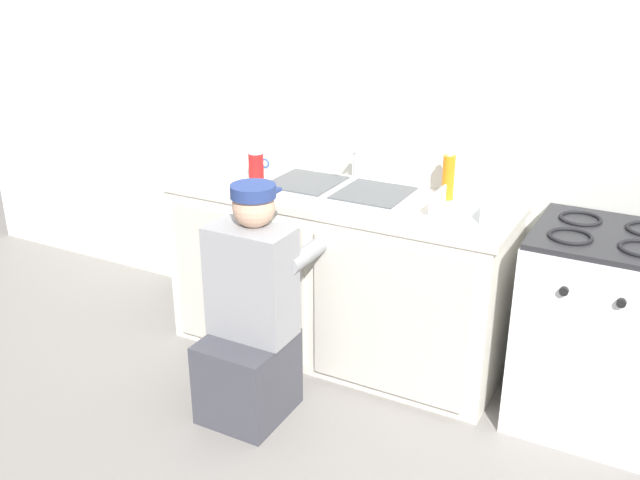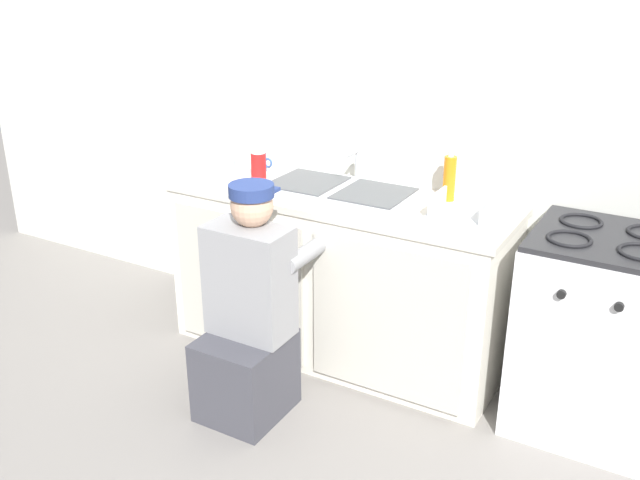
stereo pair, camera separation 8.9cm
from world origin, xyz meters
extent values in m
plane|color=gray|center=(0.00, 0.00, 0.00)|extent=(12.00, 12.00, 0.00)
cube|color=silver|center=(0.00, 0.65, 1.25)|extent=(6.00, 0.10, 2.50)
cube|color=silver|center=(0.00, 0.30, 0.43)|extent=(1.75, 0.60, 0.87)
cube|color=beige|center=(-0.42, -0.01, 0.43)|extent=(0.77, 0.02, 0.76)
cube|color=beige|center=(0.42, -0.01, 0.43)|extent=(0.77, 0.02, 0.76)
cube|color=beige|center=(0.00, 0.30, 0.88)|extent=(1.79, 0.62, 0.04)
cube|color=silver|center=(0.00, 0.30, 0.92)|extent=(0.80, 0.44, 0.03)
cube|color=#4C4F51|center=(-0.19, 0.30, 0.94)|extent=(0.33, 0.35, 0.01)
cube|color=#4C4F51|center=(0.19, 0.30, 0.94)|extent=(0.33, 0.35, 0.01)
cylinder|color=#B7BABF|center=(0.00, 0.49, 0.99)|extent=(0.02, 0.02, 0.18)
cylinder|color=#B7BABF|center=(0.00, 0.41, 1.08)|extent=(0.02, 0.16, 0.02)
cube|color=white|center=(1.28, 0.30, 0.45)|extent=(0.62, 0.60, 0.90)
cube|color=#262628|center=(1.28, 0.30, 0.91)|extent=(0.61, 0.59, 0.02)
torus|color=black|center=(1.15, 0.18, 0.93)|extent=(0.19, 0.19, 0.02)
torus|color=black|center=(1.15, 0.42, 0.93)|extent=(0.19, 0.19, 0.02)
cylinder|color=black|center=(1.18, -0.01, 0.77)|extent=(0.04, 0.02, 0.04)
cylinder|color=black|center=(1.39, -0.01, 0.77)|extent=(0.04, 0.02, 0.04)
cube|color=#3F3F47|center=(-0.11, -0.41, 0.20)|extent=(0.36, 0.40, 0.40)
cube|color=gray|center=(-0.11, -0.35, 0.66)|extent=(0.38, 0.22, 0.52)
sphere|color=tan|center=(-0.11, -0.31, 1.01)|extent=(0.19, 0.19, 0.19)
cylinder|color=navy|center=(-0.11, -0.31, 1.08)|extent=(0.20, 0.20, 0.06)
cube|color=navy|center=(-0.11, -0.23, 1.06)|extent=(0.13, 0.09, 0.02)
cylinder|color=gray|center=(-0.28, -0.15, 0.75)|extent=(0.08, 0.30, 0.08)
cylinder|color=gray|center=(0.06, -0.15, 0.75)|extent=(0.08, 0.30, 0.08)
cylinder|color=#ADC6CC|center=(-0.67, 0.28, 0.95)|extent=(0.06, 0.06, 0.10)
cylinder|color=#335699|center=(-0.58, 0.44, 0.95)|extent=(0.08, 0.08, 0.09)
torus|color=#335699|center=(-0.52, 0.44, 0.95)|extent=(0.06, 0.01, 0.06)
cylinder|color=orange|center=(0.51, 0.48, 1.01)|extent=(0.06, 0.06, 0.22)
cylinder|color=white|center=(0.51, 0.48, 1.14)|extent=(0.03, 0.03, 0.03)
cylinder|color=red|center=(-0.50, 0.31, 0.97)|extent=(0.08, 0.08, 0.14)
cylinder|color=white|center=(-0.50, 0.31, 1.05)|extent=(0.08, 0.08, 0.01)
cube|color=#B2B7BC|center=(0.65, 0.26, 0.91)|extent=(0.28, 0.22, 0.02)
cube|color=#B2B7BC|center=(0.53, 0.26, 0.96)|extent=(0.01, 0.21, 0.10)
cube|color=#B2B7BC|center=(0.77, 0.26, 0.96)|extent=(0.01, 0.21, 0.10)
camera|label=1|loc=(1.53, -2.74, 2.04)|focal=40.00mm
camera|label=2|loc=(1.61, -2.70, 2.04)|focal=40.00mm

